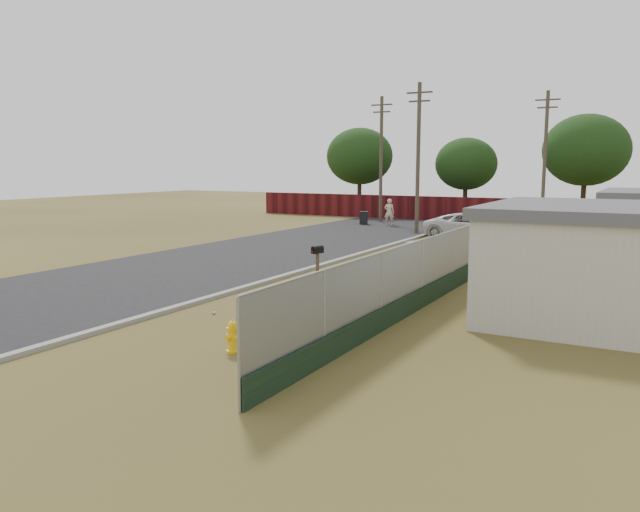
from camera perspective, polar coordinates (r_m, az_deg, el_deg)
The scene contains 12 objects.
ground at distance 22.50m, azimuth 4.37°, elevation -2.31°, with size 120.00×120.00×0.00m, color olive.
street at distance 32.62m, azimuth -0.58°, elevation 1.06°, with size 15.10×60.00×0.12m.
chainlink_fence at distance 22.26m, azimuth 12.83°, elevation -0.53°, with size 0.10×27.06×2.02m.
privacy_fence at distance 47.72m, azimuth 10.29°, elevation 4.30°, with size 30.00×0.12×1.80m, color #4D1012.
utility_poles at distance 42.77m, azimuth 11.55°, elevation 8.90°, with size 12.60×8.24×9.00m.
horizon_trees at distance 44.48m, azimuth 18.28°, elevation 8.54°, with size 33.32×31.94×7.78m.
fire_hydrant at distance 14.11m, azimuth -8.01°, elevation -7.35°, with size 0.35×0.36×0.76m.
mailbox at distance 22.63m, azimuth -0.24°, elevation 0.30°, with size 0.30×0.54×1.24m.
pickup_truck at distance 36.05m, azimuth 13.76°, elevation 2.66°, with size 2.43×5.28×1.47m, color silver.
pedestrian at distance 43.03m, azimuth 6.35°, elevation 4.00°, with size 0.68×0.44×1.86m, color beige.
trash_bin at distance 43.92m, azimuth 4.01°, elevation 3.51°, with size 0.78×0.76×0.91m.
scattered_litter at distance 20.13m, azimuth 0.40°, elevation -3.44°, with size 3.11×10.55×0.07m.
Camera 1 is at (9.12, -20.14, 4.15)m, focal length 35.00 mm.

